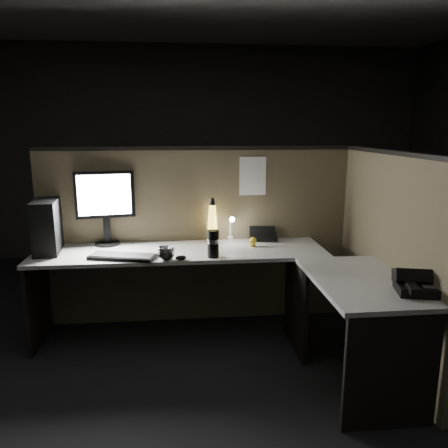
{
  "coord_description": "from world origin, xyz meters",
  "views": [
    {
      "loc": [
        -0.16,
        -2.76,
        1.69
      ],
      "look_at": [
        0.17,
        0.35,
        0.99
      ],
      "focal_mm": 35.0,
      "sensor_mm": 36.0,
      "label": 1
    }
  ],
  "objects": [
    {
      "name": "keyboard",
      "position": [
        -0.58,
        0.42,
        0.74
      ],
      "size": [
        0.52,
        0.29,
        0.02
      ],
      "primitive_type": "cube",
      "rotation": [
        0.0,
        0.0,
        -0.28
      ],
      "color": "black",
      "rests_on": "desk"
    },
    {
      "name": "desk_phone",
      "position": [
        1.24,
        -0.45,
        0.79
      ],
      "size": [
        0.3,
        0.3,
        0.15
      ],
      "rotation": [
        0.0,
        0.0,
        -0.26
      ],
      "color": "black",
      "rests_on": "desk"
    },
    {
      "name": "travel_mug",
      "position": [
        0.09,
        0.38,
        0.83
      ],
      "size": [
        0.09,
        0.09,
        0.2
      ],
      "primitive_type": "cylinder",
      "color": "black",
      "rests_on": "desk"
    },
    {
      "name": "steel_mug",
      "position": [
        -0.26,
        0.34,
        0.78
      ],
      "size": [
        0.14,
        0.14,
        0.1
      ],
      "primitive_type": "imported",
      "rotation": [
        0.0,
        0.0,
        0.09
      ],
      "color": "#B6B6BD",
      "rests_on": "desk"
    },
    {
      "name": "lava_lamp",
      "position": [
        0.12,
        0.81,
        0.89
      ],
      "size": [
        0.1,
        0.1,
        0.38
      ],
      "color": "black",
      "rests_on": "desk"
    },
    {
      "name": "pc_tower",
      "position": [
        -1.18,
        0.66,
        0.93
      ],
      "size": [
        0.22,
        0.41,
        0.41
      ],
      "primitive_type": "cube",
      "rotation": [
        0.0,
        0.0,
        0.11
      ],
      "color": "black",
      "rests_on": "desk"
    },
    {
      "name": "figurine",
      "position": [
        0.44,
        0.65,
        0.78
      ],
      "size": [
        0.06,
        0.06,
        0.06
      ],
      "primitive_type": "sphere",
      "color": "gold",
      "rests_on": "desk"
    },
    {
      "name": "desk",
      "position": [
        0.18,
        0.25,
        0.58
      ],
      "size": [
        2.6,
        1.6,
        0.73
      ],
      "color": "#B0AFA6",
      "rests_on": "ground"
    },
    {
      "name": "partition_back",
      "position": [
        0.0,
        0.93,
        0.75
      ],
      "size": [
        2.66,
        0.06,
        1.5
      ],
      "primitive_type": "cube",
      "color": "brown",
      "rests_on": "ground"
    },
    {
      "name": "room_shell",
      "position": [
        0.0,
        0.0,
        1.62
      ],
      "size": [
        6.0,
        6.0,
        6.0
      ],
      "color": "silver",
      "rests_on": "ground"
    },
    {
      "name": "monitor",
      "position": [
        -0.76,
        0.85,
        1.1
      ],
      "size": [
        0.48,
        0.2,
        0.61
      ],
      "rotation": [
        0.0,
        0.0,
        0.17
      ],
      "color": "black",
      "rests_on": "desk"
    },
    {
      "name": "partition_right",
      "position": [
        1.33,
        0.1,
        0.75
      ],
      "size": [
        0.06,
        1.66,
        1.5
      ],
      "primitive_type": "cube",
      "color": "brown",
      "rests_on": "ground"
    },
    {
      "name": "floor",
      "position": [
        0.0,
        0.0,
        0.0
      ],
      "size": [
        6.0,
        6.0,
        0.0
      ],
      "primitive_type": "plane",
      "color": "black",
      "rests_on": "ground"
    },
    {
      "name": "mouse",
      "position": [
        -0.15,
        0.34,
        0.75
      ],
      "size": [
        0.1,
        0.08,
        0.03
      ],
      "primitive_type": "ellipsoid",
      "rotation": [
        0.0,
        0.0,
        0.33
      ],
      "color": "black",
      "rests_on": "desk"
    },
    {
      "name": "organizer",
      "position": [
        0.56,
        0.88,
        0.77
      ],
      "size": [
        0.25,
        0.23,
        0.17
      ],
      "rotation": [
        0.0,
        0.0,
        -0.18
      ],
      "color": "black",
      "rests_on": "desk"
    },
    {
      "name": "pinned_paper",
      "position": [
        0.47,
        0.9,
        1.28
      ],
      "size": [
        0.23,
        0.0,
        0.32
      ],
      "primitive_type": "cube",
      "color": "white",
      "rests_on": "partition_back"
    },
    {
      "name": "clip_lamp",
      "position": [
        0.28,
        0.81,
        0.87
      ],
      "size": [
        0.04,
        0.18,
        0.23
      ],
      "color": "white",
      "rests_on": "desk"
    }
  ]
}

